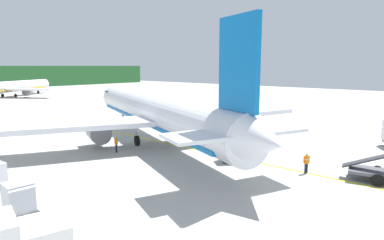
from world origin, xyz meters
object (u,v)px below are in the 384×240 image
at_px(cargo_container_far, 232,150).
at_px(crew_loader_right, 234,131).
at_px(crew_loader_left, 116,143).
at_px(crew_marshaller, 306,161).
at_px(airliner_far_taxiway, 10,87).
at_px(airliner_foreground, 156,112).
at_px(cargo_container_near, 19,200).

relative_size(cargo_container_far, crew_loader_right, 1.46).
bearing_deg(cargo_container_far, crew_loader_left, 115.41).
relative_size(crew_loader_left, crew_loader_right, 0.96).
relative_size(cargo_container_far, crew_marshaller, 1.51).
distance_m(crew_marshaller, crew_loader_left, 17.92).
bearing_deg(airliner_far_taxiway, crew_loader_left, -103.74).
bearing_deg(airliner_far_taxiway, airliner_foreground, -99.25).
bearing_deg(airliner_foreground, airliner_far_taxiway, 80.75).
xyz_separation_m(airliner_foreground, crew_loader_right, (6.54, -6.17, -2.38)).
height_order(cargo_container_far, crew_loader_left, cargo_container_far).
relative_size(airliner_foreground, crew_marshaller, 24.05).
bearing_deg(crew_marshaller, cargo_container_far, 99.23).
bearing_deg(cargo_container_far, crew_loader_right, 32.33).
bearing_deg(airliner_foreground, cargo_container_near, -156.00).
xyz_separation_m(cargo_container_near, cargo_container_far, (17.28, -2.81, 0.01)).
height_order(airliner_far_taxiway, crew_loader_left, airliner_far_taxiway).
distance_m(airliner_foreground, cargo_container_near, 20.16).
distance_m(airliner_far_taxiway, cargo_container_near, 84.95).
distance_m(airliner_foreground, crew_loader_right, 9.30).
height_order(cargo_container_near, crew_loader_right, cargo_container_near).
xyz_separation_m(airliner_foreground, cargo_container_far, (-1.01, -10.95, -2.39)).
distance_m(airliner_far_taxiway, crew_loader_left, 74.03).
bearing_deg(crew_loader_left, cargo_container_far, -64.59).
xyz_separation_m(cargo_container_near, crew_loader_left, (12.33, 7.60, -0.04)).
bearing_deg(crew_loader_left, crew_loader_right, -24.25).
bearing_deg(airliner_far_taxiway, cargo_container_near, -110.62).
distance_m(cargo_container_near, cargo_container_far, 17.51).
height_order(airliner_foreground, crew_loader_left, airliner_foreground).
xyz_separation_m(cargo_container_far, crew_loader_right, (7.55, 4.78, 0.00)).
distance_m(cargo_container_near, crew_loader_left, 14.49).
relative_size(airliner_foreground, airliner_far_taxiway, 1.29).
bearing_deg(crew_loader_right, crew_loader_left, 155.75).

